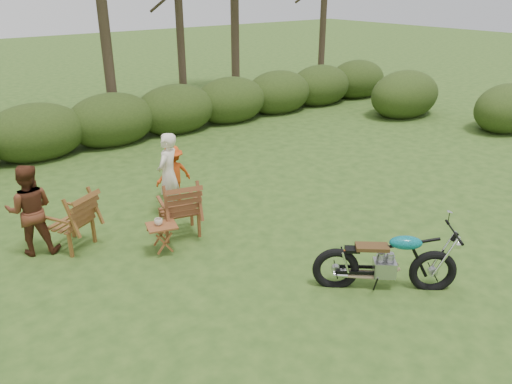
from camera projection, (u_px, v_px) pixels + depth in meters
ground at (356, 286)px, 7.43m from camera, size 80.00×80.00×0.00m
motorcycle at (382, 287)px, 7.41m from camera, size 1.99×1.85×1.13m
lawn_chair_right at (180, 234)px, 8.96m from camera, size 0.89×0.89×1.06m
lawn_chair_left at (73, 246)px, 8.53m from camera, size 0.96×0.96×1.03m
side_table at (163, 239)px, 8.25m from camera, size 0.59×0.54×0.51m
cup at (158, 222)px, 8.13m from camera, size 0.15×0.15×0.11m
adult_a at (171, 214)px, 9.73m from camera, size 0.71×0.66×1.63m
adult_b at (38, 252)px, 8.37m from camera, size 0.92×0.83×1.54m
child at (175, 200)px, 10.34m from camera, size 0.77×0.46×1.17m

